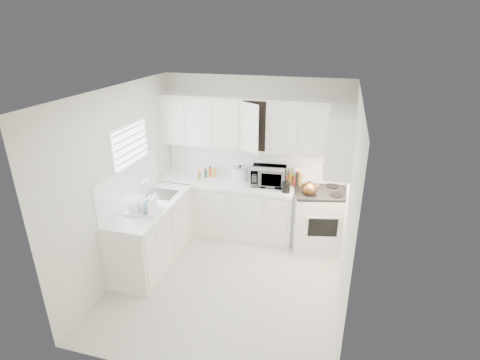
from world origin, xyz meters
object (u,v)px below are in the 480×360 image
(tea_kettle, at_px, (309,188))
(utensil_crock, at_px, (287,180))
(microwave, at_px, (269,174))
(rice_cooker, at_px, (240,173))
(stove, at_px, (320,211))
(dish_rack, at_px, (143,204))

(tea_kettle, xyz_separation_m, utensil_crock, (-0.35, 0.01, 0.08))
(utensil_crock, bearing_deg, microwave, 145.53)
(rice_cooker, bearing_deg, stove, -13.52)
(stove, height_order, rice_cooker, stove)
(dish_rack, bearing_deg, stove, 25.42)
(stove, relative_size, tea_kettle, 4.59)
(tea_kettle, relative_size, microwave, 0.51)
(utensil_crock, distance_m, dish_rack, 2.12)
(microwave, height_order, dish_rack, microwave)
(rice_cooker, distance_m, utensil_crock, 0.85)
(rice_cooker, relative_size, dish_rack, 0.60)
(microwave, distance_m, rice_cooker, 0.49)
(stove, bearing_deg, dish_rack, -162.83)
(tea_kettle, xyz_separation_m, dish_rack, (-2.11, -1.16, 0.00))
(rice_cooker, xyz_separation_m, utensil_crock, (0.80, -0.28, 0.07))
(rice_cooker, height_order, utensil_crock, utensil_crock)
(utensil_crock, bearing_deg, rice_cooker, 160.63)
(microwave, relative_size, rice_cooker, 2.05)
(stove, height_order, dish_rack, stove)
(utensil_crock, height_order, dish_rack, utensil_crock)
(tea_kettle, bearing_deg, rice_cooker, 146.84)
(stove, relative_size, dish_rack, 2.87)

